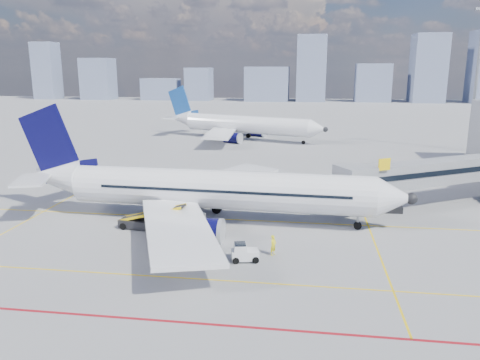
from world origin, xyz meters
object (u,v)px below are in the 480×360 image
object	(u,v)px
second_aircraft	(240,124)
belt_loader	(145,222)
cargo_dolly	(184,242)
ramp_worker	(273,245)
baggage_tug	(244,252)
main_aircraft	(203,189)

from	to	relation	value
second_aircraft	belt_loader	distance (m)	59.69
cargo_dolly	ramp_worker	size ratio (longest dim) A/B	1.86
second_aircraft	baggage_tug	distance (m)	66.65
belt_loader	ramp_worker	distance (m)	13.43
cargo_dolly	ramp_worker	world-z (taller)	ramp_worker
second_aircraft	ramp_worker	world-z (taller)	second_aircraft
cargo_dolly	belt_loader	world-z (taller)	belt_loader
second_aircraft	baggage_tug	size ratio (longest dim) A/B	15.84
cargo_dolly	belt_loader	size ratio (longest dim) A/B	0.47
baggage_tug	ramp_worker	world-z (taller)	ramp_worker
second_aircraft	cargo_dolly	distance (m)	65.10
ramp_worker	second_aircraft	bearing A→B (deg)	44.53
main_aircraft	cargo_dolly	world-z (taller)	main_aircraft
baggage_tug	cargo_dolly	xyz separation A→B (m)	(-5.13, 1.00, 0.21)
cargo_dolly	ramp_worker	bearing A→B (deg)	9.40
main_aircraft	second_aircraft	world-z (taller)	main_aircraft
baggage_tug	ramp_worker	distance (m)	2.74
second_aircraft	cargo_dolly	world-z (taller)	second_aircraft
baggage_tug	belt_loader	bearing A→B (deg)	136.04
second_aircraft	baggage_tug	world-z (taller)	second_aircraft
second_aircraft	belt_loader	bearing A→B (deg)	-69.64
main_aircraft	ramp_worker	xyz separation A→B (m)	(7.60, -8.12, -2.37)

